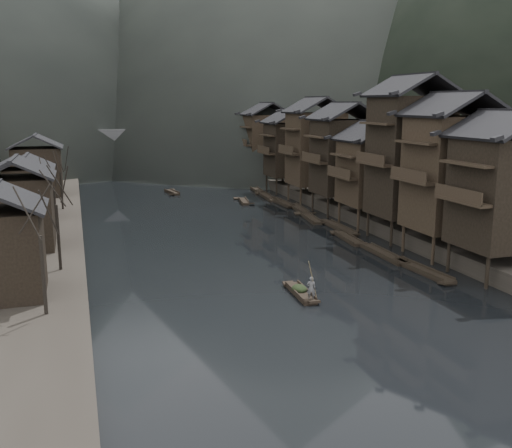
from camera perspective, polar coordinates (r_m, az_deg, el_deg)
name	(u,v)px	position (r m, az deg, el deg)	size (l,w,h in m)	color
water	(267,268)	(49.36, 1.14, -4.42)	(300.00, 300.00, 0.00)	black
right_bank	(387,182)	(99.45, 12.98, 4.15)	(40.00, 200.00, 1.80)	#2D2823
stilt_houses	(352,144)	(71.60, 9.57, 7.89)	(9.00, 67.60, 17.03)	black
left_houses	(25,182)	(65.70, -22.07, 3.87)	(8.10, 53.20, 8.73)	black
bare_trees	(56,190)	(53.24, -19.33, 3.26)	(3.75, 41.49, 7.49)	black
moored_sampans	(305,214)	(72.46, 4.94, 1.02)	(3.22, 61.27, 0.47)	black
midriver_boats	(187,184)	(99.58, -6.95, 3.98)	(10.30, 46.50, 0.45)	black
stone_bridge	(154,148)	(118.16, -10.20, 7.52)	(40.00, 6.00, 9.00)	#4C4C4F
hero_sampan	(301,292)	(42.65, 4.48, -6.84)	(1.29, 5.03, 0.44)	black
cargo_heap	(299,284)	(42.67, 4.36, -6.04)	(1.10, 1.44, 0.66)	black
boatman	(311,285)	(40.81, 5.54, -6.11)	(0.63, 0.42, 1.74)	slate
bamboo_pole	(315,245)	(40.09, 5.89, -2.13)	(0.06, 0.06, 4.59)	#8C7A51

